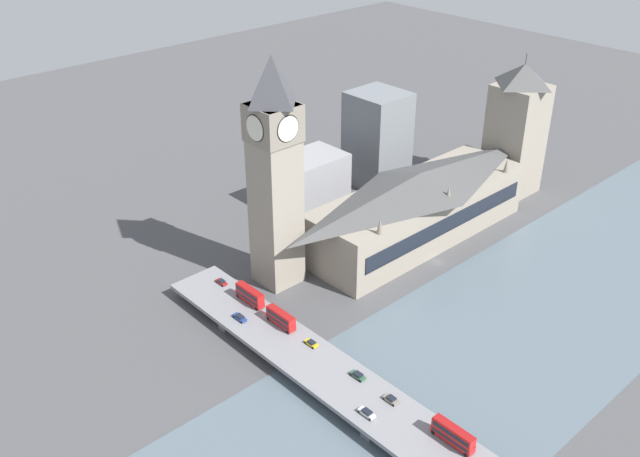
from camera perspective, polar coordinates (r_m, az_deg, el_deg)
name	(u,v)px	position (r m, az deg, el deg)	size (l,w,h in m)	color
ground_plane	(437,262)	(242.83, 9.37, -2.70)	(600.00, 600.00, 0.00)	#4C4C4F
river_water	(540,313)	(225.43, 17.16, -6.46)	(66.52, 360.00, 0.30)	slate
parliament_hall	(418,206)	(250.93, 7.88, 1.80)	(26.95, 87.41, 25.05)	gray
clock_tower	(275,167)	(212.29, -3.65, 4.92)	(13.62, 13.62, 73.44)	gray
victoria_tower	(516,130)	(288.35, 15.42, 7.63)	(17.89, 17.89, 55.69)	gray
road_bridge	(385,414)	(178.34, 5.25, -14.60)	(165.05, 16.65, 4.37)	slate
double_decker_bus_lead	(453,434)	(170.84, 10.61, -15.88)	(11.12, 2.49, 4.74)	red
double_decker_bus_mid	(281,318)	(202.33, -3.15, -7.15)	(10.33, 2.59, 4.58)	red
double_decker_bus_rear	(250,295)	(212.05, -5.63, -5.30)	(10.88, 2.56, 4.93)	red
car_northbound_mid	(221,282)	(222.61, -7.89, -4.25)	(4.18, 1.76, 1.28)	maroon
car_northbound_tail	(311,343)	(196.06, -0.70, -9.15)	(4.11, 1.79, 1.25)	gold
car_southbound_lead	(367,413)	(176.14, 3.76, -14.50)	(4.64, 1.80, 1.44)	silver
car_southbound_mid	(240,317)	(206.54, -6.44, -7.08)	(4.72, 1.75, 1.46)	navy
car_southbound_tail	(358,375)	(186.09, 3.05, -11.65)	(4.44, 1.86, 1.36)	#2D5638
car_southbound_extra	(391,399)	(180.15, 5.70, -13.44)	(4.07, 1.93, 1.30)	slate
city_block_west	(377,138)	(289.54, 4.60, 7.22)	(21.22, 20.17, 37.87)	slate
city_block_center	(311,181)	(271.80, -0.76, 3.82)	(18.37, 25.62, 20.62)	#939399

